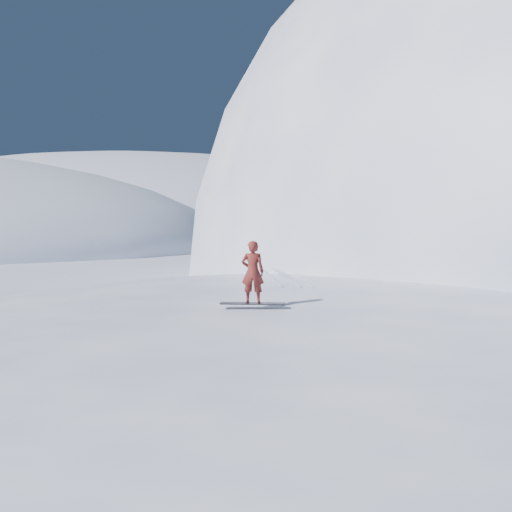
% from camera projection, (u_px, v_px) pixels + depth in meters
% --- Properties ---
extents(ground, '(400.00, 400.00, 0.00)m').
position_uv_depth(ground, '(309.00, 393.00, 14.62)').
color(ground, white).
rests_on(ground, ground).
extents(near_ridge, '(36.00, 28.00, 4.80)m').
position_uv_depth(near_ridge, '(340.00, 363.00, 17.52)').
color(near_ridge, white).
rests_on(near_ridge, ground).
extents(peak_shoulder, '(28.00, 24.00, 18.00)m').
position_uv_depth(peak_shoulder, '(475.00, 292.00, 33.68)').
color(peak_shoulder, white).
rests_on(peak_shoulder, ground).
extents(far_ridge_c, '(140.00, 90.00, 36.00)m').
position_uv_depth(far_ridge_c, '(124.00, 235.00, 127.21)').
color(far_ridge_c, white).
rests_on(far_ridge_c, ground).
extents(wind_bumps, '(16.00, 14.40, 1.00)m').
position_uv_depth(wind_bumps, '(289.00, 370.00, 16.77)').
color(wind_bumps, white).
rests_on(wind_bumps, ground).
extents(snowboard, '(1.59, 0.31, 0.03)m').
position_uv_depth(snowboard, '(253.00, 303.00, 13.86)').
color(snowboard, black).
rests_on(snowboard, near_ridge).
extents(snowboarder, '(0.56, 0.37, 1.52)m').
position_uv_depth(snowboarder, '(253.00, 272.00, 13.80)').
color(snowboarder, maroon).
rests_on(snowboarder, snowboard).
extents(board_tracks, '(2.06, 5.91, 0.04)m').
position_uv_depth(board_tracks, '(282.00, 276.00, 20.10)').
color(board_tracks, silver).
rests_on(board_tracks, ground).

